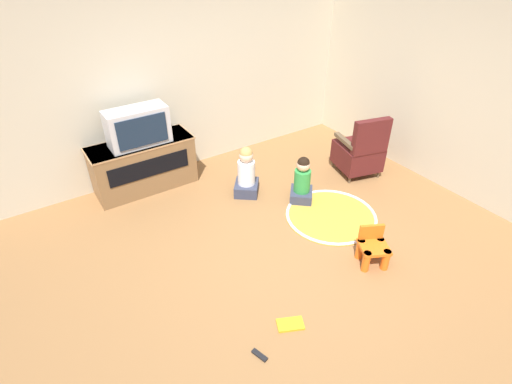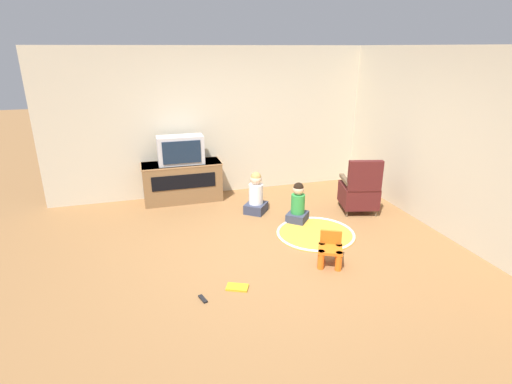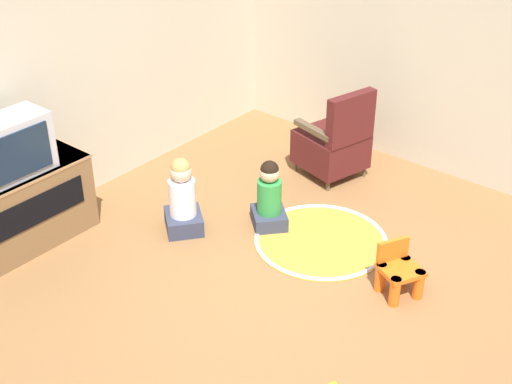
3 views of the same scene
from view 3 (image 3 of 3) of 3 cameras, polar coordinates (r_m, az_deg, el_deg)
name	(u,v)px [view 3 (image 3 of 3)]	position (r m, az deg, el deg)	size (l,w,h in m)	color
ground_plane	(284,308)	(5.30, 2.28, -9.28)	(30.00, 30.00, 0.00)	olive
wall_back	(36,70)	(6.22, -17.17, 9.31)	(5.75, 0.12, 2.56)	beige
wall_right	(493,52)	(6.70, 18.40, 10.60)	(0.12, 5.57, 2.56)	beige
tv_cabinet	(11,211)	(6.06, -18.98, -1.44)	(1.34, 0.51, 0.68)	brown
television	(2,150)	(5.76, -19.66, 3.17)	(0.76, 0.34, 0.47)	#B7B7BC
black_armchair	(334,143)	(6.84, 6.28, 3.93)	(0.67, 0.69, 0.91)	brown
yellow_kid_chair	(399,273)	(5.44, 11.34, -6.38)	(0.38, 0.38, 0.41)	orange
play_mat	(321,240)	(6.01, 5.22, -3.86)	(1.13, 1.13, 0.04)	gold
child_watching_left	(269,198)	(6.05, 1.07, -0.52)	(0.42, 0.42, 0.63)	#33384C
child_watching_center	(183,200)	(6.02, -5.90, -0.61)	(0.45, 0.46, 0.68)	#33384C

